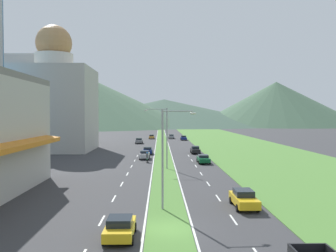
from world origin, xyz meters
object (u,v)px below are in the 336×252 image
Objects in this scene: car_7 at (152,137)px; car_4 at (145,155)px; car_0 at (184,138)px; motorcycle_rider at (147,158)px; street_lamp_near at (167,152)px; car_5 at (171,136)px; car_9 at (148,150)px; car_1 at (120,227)px; car_2 at (139,141)px; car_3 at (203,159)px; car_8 at (195,150)px; car_6 at (244,199)px; street_lamp_mid at (164,134)px.

car_4 is at bearing 179.97° from car_7.
car_0 is 2.28× the size of motorcycle_rider.
street_lamp_near is 87.34m from car_0.
motorcycle_rider reaches higher than car_5.
car_9 reaches higher than car_5.
car_1 is (-3.21, -7.31, -4.26)m from street_lamp_near.
car_4 is (-3.41, 36.41, -4.22)m from street_lamp_near.
car_0 is 43.35m from car_9.
car_2 reaches higher than car_3.
car_2 is (-13.57, -13.78, 0.04)m from car_0.
car_8 reaches higher than car_2.
car_1 reaches higher than car_5.
car_5 is at bearing -82.91° from car_7.
car_8 reaches higher than car_0.
motorcycle_rider is (-9.58, 30.79, -0.04)m from car_6.
street_lamp_near is at bearing -4.64° from car_0.
car_4 is 8.40m from car_9.
car_4 reaches higher than car_1.
car_5 is 50.05m from car_9.
street_lamp_mid is at bearing -6.01° from car_1.
car_6 is (13.34, -72.55, -0.00)m from car_2.
car_3 is at bearing -145.64° from car_9.
car_4 is (-3.49, 12.54, -4.55)m from street_lamp_mid.
car_5 is 6.78m from car_7.
street_lamp_mid reaches higher than car_7.
street_lamp_mid is at bearing -159.37° from motorcycle_rider.
car_3 is 1.15× the size of car_4.
car_6 is 93.54m from car_7.
car_1 reaches higher than car_7.
car_4 reaches higher than car_3.
motorcycle_rider reaches higher than car_8.
car_8 is at bearing -0.23° from car_0.
car_5 is (-3.71, 7.49, -0.00)m from car_0.
car_0 is at bearing -13.58° from car_9.
car_1 is 43.73m from car_4.
street_lamp_mid reaches higher than street_lamp_near.
car_5 is at bearing -176.95° from car_3.
car_6 reaches higher than car_9.
street_lamp_mid is at bearing -6.31° from car_0.
car_6 is 45.30m from car_9.
street_lamp_near reaches higher than car_6.
street_lamp_mid is 1.91× the size of car_8.
car_1 is 52.12m from car_9.
car_8 is at bearing -167.84° from car_7.
car_0 is 51.61m from car_4.
car_0 is at bearing -10.02° from motorcycle_rider.
motorcycle_rider is (-9.52, 1.05, 0.01)m from car_3.
street_lamp_mid is 10.39m from car_3.
car_3 is at bearing -96.29° from motorcycle_rider.
street_lamp_mid is at bearing -171.32° from car_9.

